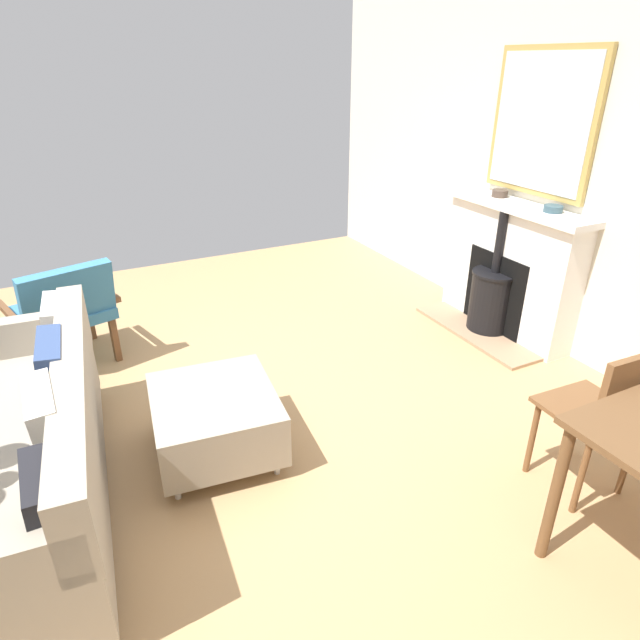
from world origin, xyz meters
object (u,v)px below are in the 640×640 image
object	(u,v)px
fireplace	(505,275)
mantel_bowl_far	(553,208)
armchair_accent	(64,308)
mantel_bowl_near	(500,193)
ottoman	(215,418)
dining_chair_near_fireplace	(605,410)
sofa	(23,450)

from	to	relation	value
fireplace	mantel_bowl_far	distance (m)	0.68
fireplace	mantel_bowl_far	size ratio (longest dim) A/B	9.83
fireplace	armchair_accent	bearing A→B (deg)	-16.17
mantel_bowl_near	mantel_bowl_far	world-z (taller)	mantel_bowl_near
ottoman	dining_chair_near_fireplace	xyz separation A→B (m)	(-1.60, 1.15, 0.28)
sofa	mantel_bowl_far	bearing A→B (deg)	-176.93
sofa	armchair_accent	bearing A→B (deg)	-101.22
sofa	armchair_accent	distance (m)	1.46
mantel_bowl_near	dining_chair_near_fireplace	bearing A→B (deg)	62.11
ottoman	sofa	bearing A→B (deg)	0.52
mantel_bowl_near	armchair_accent	xyz separation A→B (m)	(3.23, -0.71, -0.62)
mantel_bowl_far	armchair_accent	world-z (taller)	mantel_bowl_far
mantel_bowl_far	armchair_accent	xyz separation A→B (m)	(3.23, -1.24, -0.62)
ottoman	mantel_bowl_far	bearing A→B (deg)	-176.01
mantel_bowl_near	dining_chair_near_fireplace	world-z (taller)	mantel_bowl_near
ottoman	fireplace	bearing A→B (deg)	-169.11
mantel_bowl_far	fireplace	bearing A→B (deg)	-83.61
sofa	mantel_bowl_near	bearing A→B (deg)	-168.49
mantel_bowl_far	ottoman	bearing A→B (deg)	3.99
sofa	ottoman	xyz separation A→B (m)	(-0.93, -0.01, -0.12)
fireplace	armchair_accent	xyz separation A→B (m)	(3.19, -0.93, -0.01)
ottoman	dining_chair_near_fireplace	distance (m)	1.99
mantel_bowl_near	armchair_accent	size ratio (longest dim) A/B	0.16
fireplace	ottoman	size ratio (longest dim) A/B	1.67
armchair_accent	mantel_bowl_far	bearing A→B (deg)	159.05
sofa	ottoman	world-z (taller)	sofa
dining_chair_near_fireplace	mantel_bowl_near	bearing A→B (deg)	-117.89
mantel_bowl_near	mantel_bowl_far	size ratio (longest dim) A/B	0.94
mantel_bowl_near	fireplace	bearing A→B (deg)	80.86
fireplace	sofa	world-z (taller)	fireplace
ottoman	dining_chair_near_fireplace	bearing A→B (deg)	144.31
fireplace	ottoman	distance (m)	2.60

